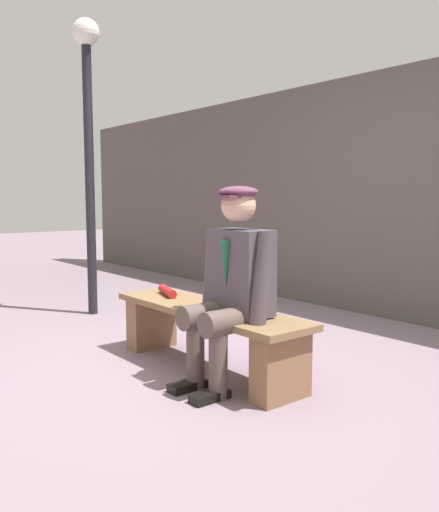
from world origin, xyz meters
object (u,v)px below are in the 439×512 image
bench (207,328)px  seated_man (232,281)px  lamp_post (88,116)px  rolled_magazine (167,291)px

bench → seated_man: bearing=169.1°
lamp_post → rolled_magazine: bearing=174.2°
bench → rolled_magazine: (0.50, -0.02, 0.18)m
rolled_magazine → seated_man: bearing=174.1°
rolled_magazine → lamp_post: size_ratio=0.11×
seated_man → rolled_magazine: (0.85, -0.09, -0.19)m
bench → seated_man: 0.51m
lamp_post → bench: bearing=175.0°
seated_man → lamp_post: lamp_post is taller
bench → seated_man: (-0.34, 0.07, 0.37)m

